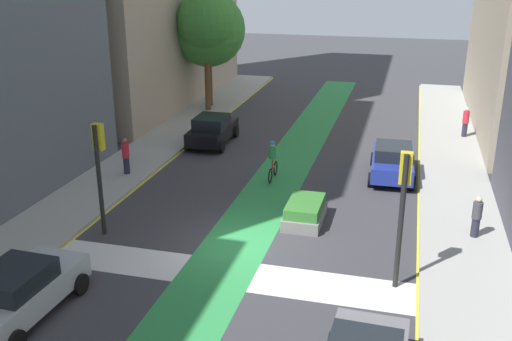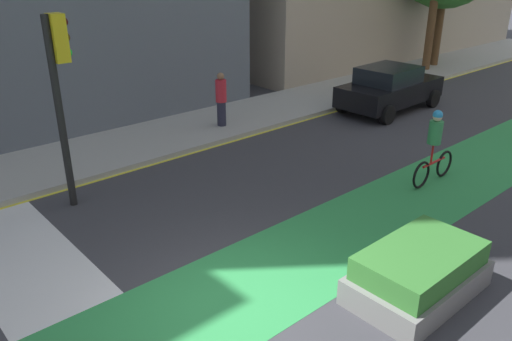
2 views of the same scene
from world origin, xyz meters
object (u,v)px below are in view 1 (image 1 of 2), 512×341
pedestrian_sidewalk_left_a (126,156)px  street_tree_far (208,29)px  traffic_signal_near_right (403,195)px  street_tree_near (206,22)px  traffic_signal_near_left (99,158)px  car_blue_right_far (393,161)px  median_planter (305,212)px  pedestrian_sidewalk_right_a (466,122)px  pedestrian_sidewalk_right_b (477,217)px  cyclist_in_lane (273,159)px  car_black_left_far (212,130)px  car_silver_left_near (19,291)px

pedestrian_sidewalk_left_a → street_tree_far: (-0.67, 13.64, 4.14)m
traffic_signal_near_right → street_tree_near: street_tree_near is taller
traffic_signal_near_left → street_tree_near: street_tree_near is taller
traffic_signal_near_left → car_blue_right_far: (9.86, 8.59, -2.08)m
car_blue_right_far → median_planter: 6.55m
pedestrian_sidewalk_right_a → pedestrian_sidewalk_right_b: bearing=-92.1°
pedestrian_sidewalk_right_a → median_planter: pedestrian_sidewalk_right_a is taller
cyclist_in_lane → median_planter: bearing=-61.5°
cyclist_in_lane → street_tree_near: 13.98m
car_black_left_far → pedestrian_sidewalk_right_b: 15.38m
car_silver_left_near → car_blue_right_far: bearing=56.0°
traffic_signal_near_left → pedestrian_sidewalk_right_a: 20.86m
traffic_signal_near_right → median_planter: bearing=132.9°
car_silver_left_near → pedestrian_sidewalk_right_b: pedestrian_sidewalk_right_b is taller
car_silver_left_near → street_tree_near: 24.15m
street_tree_near → pedestrian_sidewalk_right_b: bearing=-44.9°
car_black_left_far → pedestrian_sidewalk_left_a: 6.21m
pedestrian_sidewalk_left_a → median_planter: pedestrian_sidewalk_left_a is taller
car_blue_right_far → cyclist_in_lane: bearing=-161.8°
traffic_signal_near_right → pedestrian_sidewalk_right_b: size_ratio=2.80×
cyclist_in_lane → street_tree_far: street_tree_far is taller
car_black_left_far → pedestrian_sidewalk_left_a: pedestrian_sidewalk_left_a is taller
traffic_signal_near_right → median_planter: size_ratio=1.80×
car_blue_right_far → street_tree_near: bearing=142.2°
cyclist_in_lane → pedestrian_sidewalk_right_a: bearing=45.4°
pedestrian_sidewalk_left_a → traffic_signal_near_left: bearing=-71.0°
traffic_signal_near_right → street_tree_near: size_ratio=0.57×
car_silver_left_near → street_tree_far: (-2.97, 24.68, 4.35)m
car_blue_right_far → pedestrian_sidewalk_right_a: 8.08m
pedestrian_sidewalk_right_a → street_tree_near: bearing=172.1°
pedestrian_sidewalk_right_a → car_black_left_far: bearing=-161.5°
pedestrian_sidewalk_right_a → pedestrian_sidewalk_left_a: pedestrian_sidewalk_left_a is taller
car_silver_left_near → pedestrian_sidewalk_right_b: 15.08m
traffic_signal_near_left → street_tree_far: size_ratio=0.55×
pedestrian_sidewalk_right_a → pedestrian_sidewalk_left_a: size_ratio=0.99×
pedestrian_sidewalk_left_a → median_planter: 9.26m
car_blue_right_far → street_tree_far: bearing=139.5°
car_blue_right_far → traffic_signal_near_right: bearing=-86.7°
street_tree_near → street_tree_far: size_ratio=1.01×
cyclist_in_lane → street_tree_far: (-7.24, 12.34, 4.18)m
car_silver_left_near → pedestrian_sidewalk_right_a: pedestrian_sidewalk_right_a is taller
car_silver_left_near → street_tree_near: bearing=96.5°
traffic_signal_near_left → car_silver_left_near: (0.37, -5.47, -2.08)m
car_black_left_far → street_tree_near: 8.66m
car_blue_right_far → car_silver_left_near: size_ratio=1.00×
street_tree_near → pedestrian_sidewalk_right_a: bearing=-7.9°
traffic_signal_near_left → car_blue_right_far: traffic_signal_near_left is taller
traffic_signal_near_left → street_tree_near: (-2.31, 18.01, 2.88)m
traffic_signal_near_right → pedestrian_sidewalk_right_b: bearing=55.9°
traffic_signal_near_right → car_silver_left_near: traffic_signal_near_right is taller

